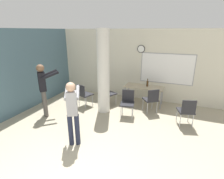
{
  "coord_description": "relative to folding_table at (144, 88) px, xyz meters",
  "views": [
    {
      "loc": [
        1.56,
        -1.85,
        2.73
      ],
      "look_at": [
        -0.09,
        2.26,
        1.23
      ],
      "focal_mm": 28.0,
      "sensor_mm": 36.0,
      "label": 1
    }
  ],
  "objects": [
    {
      "name": "wall_left_accent",
      "position": [
        -3.85,
        -1.95,
        0.74
      ],
      "size": [
        0.12,
        7.0,
        2.8
      ],
      "color": "slate",
      "rests_on": "ground_plane"
    },
    {
      "name": "wall_back",
      "position": [
        -0.32,
        0.61,
        0.74
      ],
      "size": [
        8.0,
        0.15,
        2.8
      ],
      "color": "beige",
      "rests_on": "ground_plane"
    },
    {
      "name": "support_pillar",
      "position": [
        -1.18,
        -1.12,
        0.74
      ],
      "size": [
        0.42,
        0.42,
        2.8
      ],
      "color": "silver",
      "rests_on": "ground_plane"
    },
    {
      "name": "folding_table",
      "position": [
        0.0,
        0.0,
        0.0
      ],
      "size": [
        1.46,
        0.61,
        0.72
      ],
      "color": "tan",
      "rests_on": "ground_plane"
    },
    {
      "name": "bottle_on_table",
      "position": [
        0.11,
        0.03,
        0.17
      ],
      "size": [
        0.08,
        0.08,
        0.3
      ],
      "color": "#4C3319",
      "rests_on": "folding_table"
    },
    {
      "name": "chair_near_pillar",
      "position": [
        -2.02,
        -1.05,
        -0.15
      ],
      "size": [
        0.56,
        0.56,
        0.87
      ],
      "color": "#232328",
      "rests_on": "ground_plane"
    },
    {
      "name": "chair_table_left",
      "position": [
        -1.24,
        -0.62,
        -0.15
      ],
      "size": [
        0.58,
        0.58,
        0.87
      ],
      "color": "#232328",
      "rests_on": "ground_plane"
    },
    {
      "name": "chair_mid_room",
      "position": [
        1.52,
        -1.16,
        -0.15
      ],
      "size": [
        0.55,
        0.55,
        0.87
      ],
      "color": "#232328",
      "rests_on": "ground_plane"
    },
    {
      "name": "chair_table_right",
      "position": [
        0.39,
        -0.63,
        -0.15
      ],
      "size": [
        0.61,
        0.61,
        0.87
      ],
      "color": "#232328",
      "rests_on": "ground_plane"
    },
    {
      "name": "chair_table_front",
      "position": [
        -0.29,
        -1.17,
        -0.15
      ],
      "size": [
        0.52,
        0.52,
        0.87
      ],
      "color": "#232328",
      "rests_on": "ground_plane"
    },
    {
      "name": "person_playing_front",
      "position": [
        -1.07,
        -3.15,
        0.3
      ],
      "size": [
        0.56,
        0.65,
        1.63
      ],
      "color": "#1E2338",
      "rests_on": "ground_plane"
    },
    {
      "name": "person_watching_back",
      "position": [
        -2.82,
        -2.17,
        0.36
      ],
      "size": [
        0.64,
        0.68,
        1.74
      ],
      "color": "#514C47",
      "rests_on": "ground_plane"
    }
  ]
}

